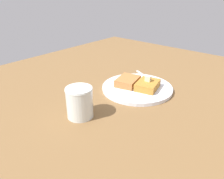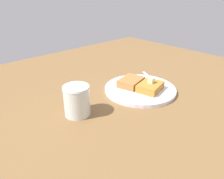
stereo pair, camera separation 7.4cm
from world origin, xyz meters
The scene contains 7 objects.
table_surface centered at (0.00, 0.00, 1.12)cm, with size 127.73×127.73×2.25cm, color brown.
plate centered at (-3.87, 2.89, 2.99)cm, with size 26.80×26.80×1.30cm.
toast_slice_left centered at (-7.78, 1.92, 4.90)cm, with size 7.29×9.70×2.71cm, color #B2752C.
toast_slice_middle centered at (0.04, 3.86, 4.90)cm, with size 7.29×9.70×2.71cm, color #AE6B37.
butter_pat_primary centered at (-7.43, 1.30, 7.25)cm, with size 1.98×1.78×1.98cm, color beige.
fork centered at (-2.54, -6.42, 3.73)cm, with size 15.00×8.33×0.36cm.
syrup_jar centered at (-1.47, 29.80, 6.61)cm, with size 8.17×8.17×9.52cm.
Camera 1 is at (-46.01, 66.71, 38.84)cm, focal length 35.00 mm.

